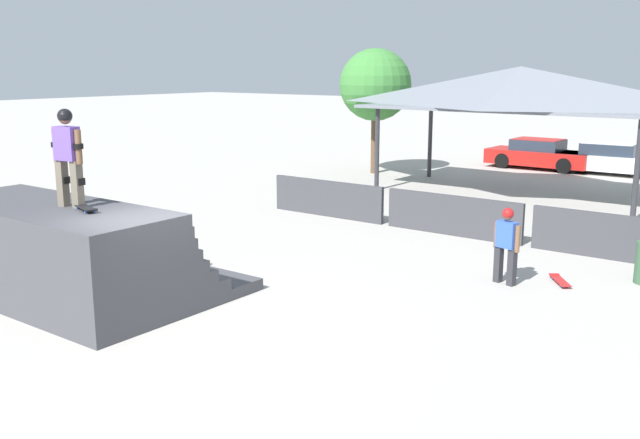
% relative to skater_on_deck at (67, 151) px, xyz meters
% --- Properties ---
extents(ground_plane, '(160.00, 160.00, 0.00)m').
position_rel_skater_on_deck_xyz_m(ground_plane, '(2.14, 0.36, -2.83)').
color(ground_plane, '#ADA8A0').
extents(quarter_pipe_ramp, '(5.33, 3.89, 1.82)m').
position_rel_skater_on_deck_xyz_m(quarter_pipe_ramp, '(-0.45, 0.15, -2.02)').
color(quarter_pipe_ramp, '#424247').
rests_on(quarter_pipe_ramp, ground).
extents(skater_on_deck, '(0.76, 0.29, 1.76)m').
position_rel_skater_on_deck_xyz_m(skater_on_deck, '(0.00, 0.00, 0.00)').
color(skater_on_deck, '#6B6051').
rests_on(skater_on_deck, quarter_pipe_ramp).
extents(skateboard_on_deck, '(0.79, 0.43, 0.09)m').
position_rel_skater_on_deck_xyz_m(skateboard_on_deck, '(0.52, -0.07, -0.95)').
color(skateboard_on_deck, blue).
rests_on(skateboard_on_deck, quarter_pipe_ramp).
extents(bystander_walking, '(0.61, 0.30, 1.56)m').
position_rel_skater_on_deck_xyz_m(bystander_walking, '(5.86, 5.89, -1.91)').
color(bystander_walking, '#2D2D33').
rests_on(bystander_walking, ground).
extents(skateboard_on_ground, '(0.66, 0.80, 0.09)m').
position_rel_skater_on_deck_xyz_m(skateboard_on_ground, '(6.74, 6.62, -2.77)').
color(skateboard_on_ground, blue).
rests_on(skateboard_on_ground, ground).
extents(barrier_fence, '(11.85, 0.12, 1.05)m').
position_rel_skater_on_deck_xyz_m(barrier_fence, '(3.09, 9.10, -2.31)').
color(barrier_fence, '#3D3D42').
rests_on(barrier_fence, ground).
extents(pavilion_shelter, '(10.13, 4.58, 4.31)m').
position_rel_skater_on_deck_xyz_m(pavilion_shelter, '(2.10, 15.71, 0.76)').
color(pavilion_shelter, '#2D2D33').
rests_on(pavilion_shelter, ground).
extents(tree_far_back, '(2.89, 2.89, 5.03)m').
position_rel_skater_on_deck_xyz_m(tree_far_back, '(-4.52, 17.20, 0.73)').
color(tree_far_back, brown).
rests_on(tree_far_back, ground).
extents(parked_car_red, '(4.40, 1.84, 1.27)m').
position_rel_skater_on_deck_xyz_m(parked_car_red, '(0.45, 22.54, -2.23)').
color(parked_car_red, red).
rests_on(parked_car_red, ground).
extents(parked_car_white, '(4.57, 1.92, 1.27)m').
position_rel_skater_on_deck_xyz_m(parked_car_white, '(3.36, 22.76, -2.23)').
color(parked_car_white, silver).
rests_on(parked_car_white, ground).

